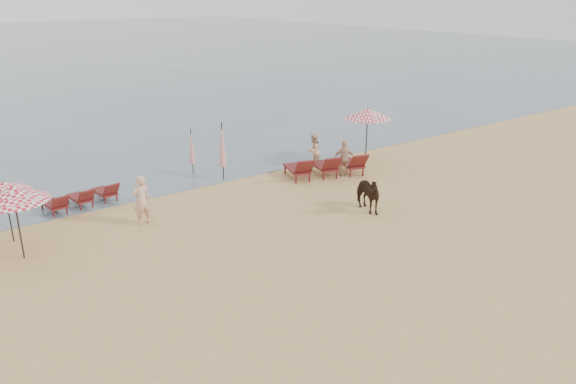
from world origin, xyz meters
The scene contains 12 objects.
ground centered at (0.00, 0.00, 0.00)m, with size 120.00×120.00×0.00m, color tan.
lounger_cluster_left centered at (-5.33, 10.67, 0.38)m, with size 2.68×1.78×0.55m.
lounger_cluster_right centered at (4.32, 8.09, 0.49)m, with size 3.65×2.78×0.71m.
umbrella_open_left_a centered at (-8.09, 7.45, 2.05)m, with size 2.01×2.01×2.28m.
umbrella_open_left_b centered at (-8.08, 8.93, 1.82)m, with size 1.65×1.68×2.11m.
umbrella_open_right centered at (7.14, 8.59, 2.33)m, with size 2.13×2.13×2.59m.
umbrella_closed_left centered at (0.55, 10.40, 1.53)m, with size 0.30×0.30×2.49m.
umbrella_closed_right centered at (-0.15, 11.85, 1.25)m, with size 0.25×0.25×2.03m.
cow centered at (2.87, 4.15, 0.69)m, with size 0.74×1.62×1.37m, color black.
beachgoer_left centered at (-4.14, 7.79, 0.88)m, with size 0.64×0.42×1.76m, color tan.
beachgoer_right_a centered at (4.78, 9.54, 0.77)m, with size 0.75×0.58×1.53m, color #DFB68B.
beachgoer_right_b centered at (4.99, 7.70, 0.79)m, with size 0.92×0.38×1.57m, color tan.
Camera 1 is at (-10.71, -9.56, 7.61)m, focal length 35.00 mm.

